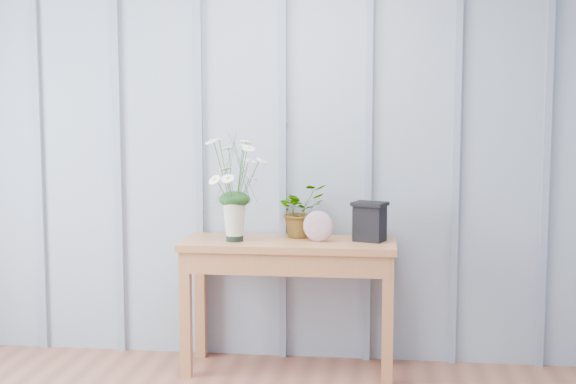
# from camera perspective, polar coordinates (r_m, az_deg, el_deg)

# --- Properties ---
(sideboard) EXTENTS (1.20, 0.45, 0.75)m
(sideboard) POSITION_cam_1_polar(r_m,az_deg,el_deg) (4.53, 0.08, -4.90)
(sideboard) COLOR #A9693C
(sideboard) RESTS_ON ground
(daisy_vase) EXTENTS (0.43, 0.33, 0.61)m
(daisy_vase) POSITION_cam_1_polar(r_m,az_deg,el_deg) (4.45, -3.84, 1.33)
(daisy_vase) COLOR black
(daisy_vase) RESTS_ON sideboard
(spider_plant) EXTENTS (0.37, 0.36, 0.31)m
(spider_plant) POSITION_cam_1_polar(r_m,az_deg,el_deg) (4.61, 0.91, -1.31)
(spider_plant) COLOR #133A15
(spider_plant) RESTS_ON sideboard
(felt_disc_vessel) EXTENTS (0.18, 0.08, 0.17)m
(felt_disc_vessel) POSITION_cam_1_polar(r_m,az_deg,el_deg) (4.46, 2.16, -2.46)
(felt_disc_vessel) COLOR #7D4463
(felt_disc_vessel) RESTS_ON sideboard
(carved_box) EXTENTS (0.22, 0.20, 0.22)m
(carved_box) POSITION_cam_1_polar(r_m,az_deg,el_deg) (4.50, 5.83, -2.08)
(carved_box) COLOR black
(carved_box) RESTS_ON sideboard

